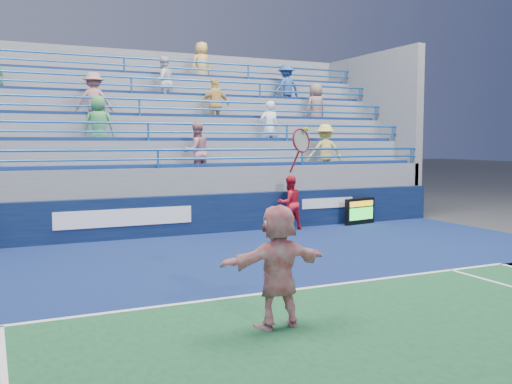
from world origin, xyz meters
TOP-DOWN VIEW (x-y plane):
  - ground at (0.00, 0.00)m, footprint 120.00×120.00m
  - sponsor_wall at (0.00, 6.50)m, footprint 18.00×0.32m
  - bleacher_stand at (-0.00, 10.27)m, footprint 18.00×5.60m
  - serve_speed_board at (6.23, 6.10)m, footprint 1.19×0.36m
  - tennis_player at (-0.62, -1.61)m, footprint 1.61×0.56m
  - ball_girl at (3.73, 6.09)m, footprint 0.81×0.66m

SIDE VIEW (x-z plane):
  - ground at x=0.00m, z-range 0.00..0.00m
  - serve_speed_board at x=6.23m, z-range 0.00..0.83m
  - sponsor_wall at x=0.00m, z-range 0.00..1.10m
  - ball_girl at x=3.73m, z-range 0.00..1.58m
  - tennis_player at x=-0.62m, z-range -0.52..2.25m
  - bleacher_stand at x=0.00m, z-range -1.52..4.61m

